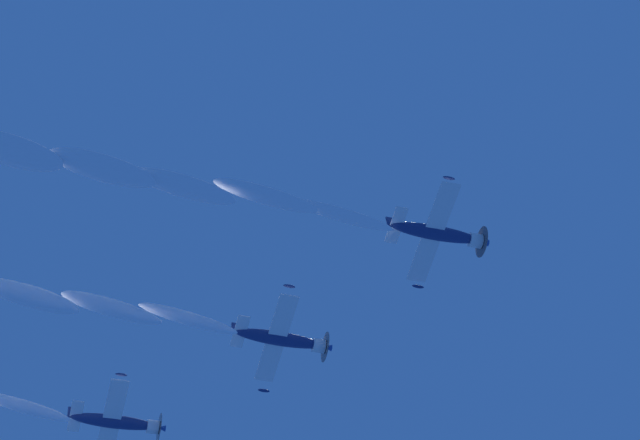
# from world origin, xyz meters

# --- Properties ---
(airplane_lead) EXTENTS (7.07, 7.77, 2.51)m
(airplane_lead) POSITION_xyz_m (4.82, -4.22, 71.89)
(airplane_lead) COLOR navy
(airplane_left_wingman) EXTENTS (7.07, 7.71, 2.65)m
(airplane_left_wingman) POSITION_xyz_m (8.58, -16.73, 71.42)
(airplane_left_wingman) COLOR navy
(airplane_right_wingman) EXTENTS (7.07, 7.78, 2.60)m
(airplane_right_wingman) POSITION_xyz_m (13.83, -29.83, 72.35)
(airplane_right_wingman) COLOR navy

